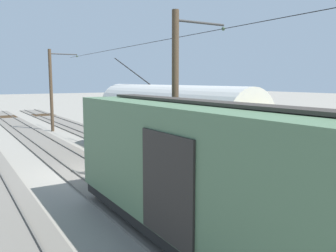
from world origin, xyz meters
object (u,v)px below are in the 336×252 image
(boxcar_adjacent, at_px, (216,175))
(catenary_pole_foreground, at_px, (52,89))
(catenary_pole_mid_near, at_px, (177,99))
(vintage_streetcar, at_px, (168,122))

(boxcar_adjacent, height_order, catenary_pole_foreground, catenary_pole_foreground)
(boxcar_adjacent, relative_size, catenary_pole_foreground, 1.63)
(catenary_pole_mid_near, bearing_deg, catenary_pole_foreground, -90.00)
(vintage_streetcar, bearing_deg, catenary_pole_mid_near, 62.34)
(boxcar_adjacent, distance_m, catenary_pole_mid_near, 5.79)
(vintage_streetcar, height_order, catenary_pole_mid_near, catenary_pole_mid_near)
(catenary_pole_foreground, distance_m, catenary_pole_mid_near, 20.31)
(boxcar_adjacent, bearing_deg, catenary_pole_foreground, -94.85)
(catenary_pole_foreground, bearing_deg, boxcar_adjacent, 85.15)
(vintage_streetcar, xyz_separation_m, boxcar_adjacent, (4.53, 9.65, -0.09))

